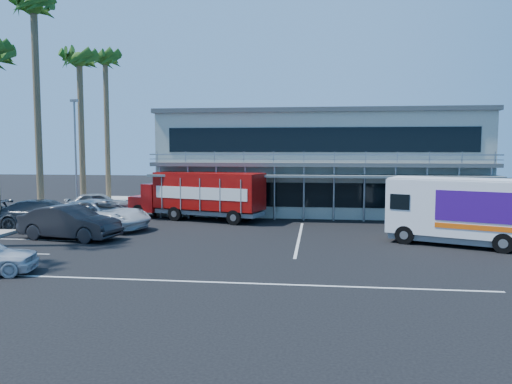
# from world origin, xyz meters

# --- Properties ---
(ground) EXTENTS (120.00, 120.00, 0.00)m
(ground) POSITION_xyz_m (0.00, 0.00, 0.00)
(ground) COLOR black
(ground) RESTS_ON ground
(building) EXTENTS (22.40, 12.00, 7.30)m
(building) POSITION_xyz_m (3.00, 14.94, 3.66)
(building) COLOR #A0A496
(building) RESTS_ON ground
(curb_strip) EXTENTS (3.00, 32.00, 0.16)m
(curb_strip) POSITION_xyz_m (-15.00, 6.00, 0.08)
(curb_strip) COLOR #A5A399
(curb_strip) RESTS_ON ground
(palm_d) EXTENTS (2.80, 2.80, 14.75)m
(palm_d) POSITION_xyz_m (-15.20, 8.00, 12.80)
(palm_d) COLOR brown
(palm_d) RESTS_ON ground
(palm_e) EXTENTS (2.80, 2.80, 12.25)m
(palm_e) POSITION_xyz_m (-14.70, 13.00, 10.57)
(palm_e) COLOR brown
(palm_e) RESTS_ON ground
(palm_f) EXTENTS (2.80, 2.80, 13.25)m
(palm_f) POSITION_xyz_m (-15.10, 18.50, 11.47)
(palm_f) COLOR brown
(palm_f) RESTS_ON ground
(light_pole_far) EXTENTS (0.50, 0.25, 8.09)m
(light_pole_far) POSITION_xyz_m (-14.20, 11.00, 4.50)
(light_pole_far) COLOR gray
(light_pole_far) RESTS_ON ground
(red_truck) EXTENTS (9.41, 4.72, 3.10)m
(red_truck) POSITION_xyz_m (-4.61, 8.69, 1.70)
(red_truck) COLOR #A70E0D
(red_truck) RESTS_ON ground
(white_van) EXTENTS (6.94, 4.61, 3.21)m
(white_van) POSITION_xyz_m (9.70, 2.00, 1.70)
(white_van) COLOR white
(white_van) RESTS_ON ground
(parked_car_b) EXTENTS (5.45, 2.72, 1.72)m
(parked_car_b) POSITION_xyz_m (-9.64, 1.20, 0.86)
(parked_car_b) COLOR black
(parked_car_b) RESTS_ON ground
(parked_car_c) EXTENTS (6.68, 4.43, 1.70)m
(parked_car_c) POSITION_xyz_m (-9.50, 4.40, 0.85)
(parked_car_c) COLOR silver
(parked_car_c) RESTS_ON ground
(parked_car_d) EXTENTS (5.97, 2.74, 1.69)m
(parked_car_d) POSITION_xyz_m (-12.50, 4.00, 0.85)
(parked_car_d) COLOR #282F36
(parked_car_d) RESTS_ON ground
(parked_car_e) EXTENTS (4.91, 3.36, 1.55)m
(parked_car_e) POSITION_xyz_m (-12.50, 10.80, 0.78)
(parked_car_e) COLOR gray
(parked_car_e) RESTS_ON ground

